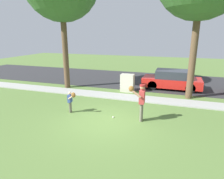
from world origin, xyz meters
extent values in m
plane|color=#567538|center=(0.00, 3.50, 0.00)|extent=(48.00, 48.00, 0.00)
cube|color=#A3A39E|center=(0.00, 3.60, 0.03)|extent=(36.00, 1.20, 0.06)
cube|color=#2D2D30|center=(0.00, 8.60, 0.01)|extent=(36.00, 6.80, 0.02)
cylinder|color=#6B6656|center=(1.49, 0.49, 0.42)|extent=(0.13, 0.13, 0.83)
cylinder|color=#6B6656|center=(1.48, 0.65, 0.42)|extent=(0.13, 0.13, 0.83)
cube|color=#B73838|center=(1.48, 0.57, 1.13)|extent=(0.24, 0.41, 0.59)
sphere|color=#A87A5B|center=(1.48, 0.57, 1.56)|extent=(0.23, 0.23, 0.23)
cylinder|color=maroon|center=(1.48, 0.57, 1.64)|extent=(0.24, 0.24, 0.07)
cylinder|color=#A87A5B|center=(1.24, 0.31, 1.34)|extent=(0.52, 0.12, 0.40)
ellipsoid|color=brown|center=(1.05, 0.31, 1.53)|extent=(0.23, 0.15, 0.26)
cylinder|color=#A87A5B|center=(1.47, 0.82, 1.15)|extent=(0.10, 0.10, 0.56)
cylinder|color=#6B6656|center=(-2.04, 0.49, 0.27)|extent=(0.08, 0.08, 0.54)
cylinder|color=#6B6656|center=(-2.04, 0.38, 0.27)|extent=(0.08, 0.08, 0.54)
cube|color=#33478C|center=(-2.04, 0.44, 0.73)|extent=(0.15, 0.26, 0.38)
sphere|color=beige|center=(-2.04, 0.44, 1.00)|extent=(0.15, 0.15, 0.15)
cylinder|color=beige|center=(-2.04, 0.60, 0.74)|extent=(0.06, 0.06, 0.36)
cylinder|color=beige|center=(-1.87, 0.28, 0.86)|extent=(0.33, 0.08, 0.26)
ellipsoid|color=brown|center=(-1.75, 0.29, 0.98)|extent=(0.23, 0.15, 0.26)
sphere|color=white|center=(0.19, 0.45, 0.04)|extent=(0.07, 0.07, 0.07)
cube|color=beige|center=(-0.25, 4.92, 0.60)|extent=(0.88, 0.54, 1.19)
cylinder|color=brown|center=(3.65, 4.74, 2.70)|extent=(0.39, 0.39, 5.41)
cylinder|color=brown|center=(-4.69, 4.60, 2.75)|extent=(0.39, 0.39, 5.50)
cube|color=red|center=(2.55, 6.58, 0.50)|extent=(4.00, 1.75, 0.60)
cube|color=#2D333D|center=(2.55, 6.58, 1.07)|extent=(2.20, 1.61, 0.55)
cylinder|color=black|center=(3.79, 7.34, 0.34)|extent=(0.64, 0.22, 0.64)
cylinder|color=black|center=(3.79, 5.81, 0.34)|extent=(0.64, 0.22, 0.64)
cylinder|color=black|center=(1.31, 7.34, 0.34)|extent=(0.64, 0.22, 0.64)
cylinder|color=black|center=(1.31, 5.81, 0.34)|extent=(0.64, 0.22, 0.64)
camera|label=1|loc=(2.79, -7.55, 3.76)|focal=31.34mm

